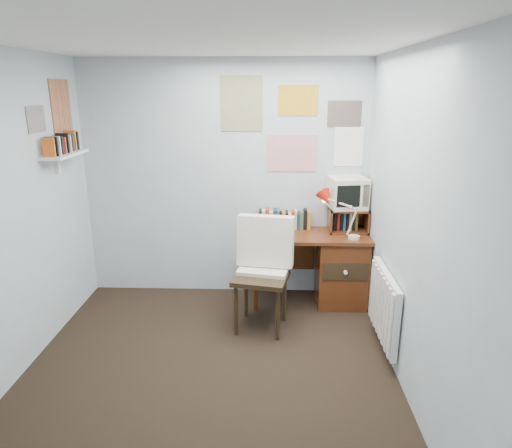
{
  "coord_description": "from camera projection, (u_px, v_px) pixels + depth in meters",
  "views": [
    {
      "loc": [
        0.48,
        -3.0,
        2.2
      ],
      "look_at": [
        0.35,
        0.98,
        1.01
      ],
      "focal_mm": 32.0,
      "sensor_mm": 36.0,
      "label": 1
    }
  ],
  "objects": [
    {
      "name": "posters_left",
      "position": [
        49.0,
        112.0,
        4.05
      ],
      "size": [
        0.01,
        0.7,
        0.6
      ],
      "primitive_type": "cube",
      "color": "white",
      "rests_on": "left_wall"
    },
    {
      "name": "back_wall",
      "position": [
        225.0,
        181.0,
        4.84
      ],
      "size": [
        3.0,
        0.02,
        2.5
      ],
      "primitive_type": "cube",
      "color": "silver",
      "rests_on": "ground"
    },
    {
      "name": "ground",
      "position": [
        207.0,
        385.0,
        3.52
      ],
      "size": [
        3.5,
        3.5,
        0.0
      ],
      "primitive_type": "plane",
      "color": "black",
      "rests_on": "ground"
    },
    {
      "name": "crt_tv",
      "position": [
        347.0,
        191.0,
        4.69
      ],
      "size": [
        0.41,
        0.39,
        0.34
      ],
      "primitive_type": "cube",
      "rotation": [
        0.0,
        0.0,
        0.17
      ],
      "color": "beige",
      "rests_on": "tv_riser"
    },
    {
      "name": "desk",
      "position": [
        336.0,
        266.0,
        4.79
      ],
      "size": [
        1.2,
        0.55,
        0.76
      ],
      "color": "#592B14",
      "rests_on": "ground"
    },
    {
      "name": "posters_back",
      "position": [
        293.0,
        124.0,
        4.64
      ],
      "size": [
        1.2,
        0.01,
        0.9
      ],
      "primitive_type": "cube",
      "color": "white",
      "rests_on": "back_wall"
    },
    {
      "name": "desk_chair",
      "position": [
        261.0,
        278.0,
        4.22
      ],
      "size": [
        0.62,
        0.6,
        1.03
      ],
      "primitive_type": "cube",
      "rotation": [
        0.0,
        0.0,
        -0.2
      ],
      "color": "black",
      "rests_on": "ground"
    },
    {
      "name": "desk_lamp",
      "position": [
        355.0,
        218.0,
        4.48
      ],
      "size": [
        0.33,
        0.29,
        0.42
      ],
      "primitive_type": "cube",
      "rotation": [
        0.0,
        0.0,
        0.15
      ],
      "color": "red",
      "rests_on": "desk"
    },
    {
      "name": "right_wall",
      "position": [
        419.0,
        233.0,
        3.12
      ],
      "size": [
        0.02,
        3.5,
        2.5
      ],
      "primitive_type": "cube",
      "color": "silver",
      "rests_on": "ground"
    },
    {
      "name": "tv_riser",
      "position": [
        348.0,
        219.0,
        4.75
      ],
      "size": [
        0.4,
        0.3,
        0.25
      ],
      "primitive_type": "cube",
      "color": "#592B14",
      "rests_on": "desk"
    },
    {
      "name": "radiator",
      "position": [
        384.0,
        306.0,
        3.88
      ],
      "size": [
        0.09,
        0.8,
        0.6
      ],
      "primitive_type": "cube",
      "color": "white",
      "rests_on": "right_wall"
    },
    {
      "name": "wall_shelf",
      "position": [
        65.0,
        154.0,
        4.15
      ],
      "size": [
        0.2,
        0.62,
        0.24
      ],
      "primitive_type": "cube",
      "color": "white",
      "rests_on": "left_wall"
    },
    {
      "name": "ceiling",
      "position": [
        194.0,
        37.0,
        2.81
      ],
      "size": [
        3.0,
        3.5,
        0.02
      ],
      "primitive_type": "cube",
      "color": "white",
      "rests_on": "back_wall"
    },
    {
      "name": "book_row",
      "position": [
        287.0,
        218.0,
        4.84
      ],
      "size": [
        0.6,
        0.14,
        0.22
      ],
      "primitive_type": "cube",
      "color": "#592B14",
      "rests_on": "desk"
    }
  ]
}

